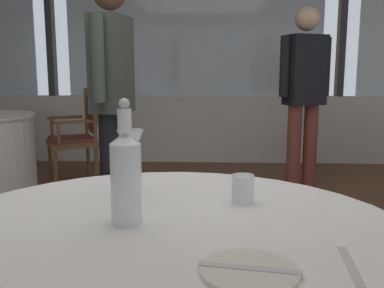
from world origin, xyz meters
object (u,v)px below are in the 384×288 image
at_px(diner_person_0, 304,89).
at_px(diner_person_1, 112,90).
at_px(water_tumbler, 243,189).
at_px(dining_chair_0_0, 80,129).
at_px(water_bottle, 124,175).
at_px(wine_glass, 131,148).
at_px(side_plate, 249,271).

bearing_deg(diner_person_0, diner_person_1, 101.64).
distance_m(water_tumbler, dining_chair_0_0, 3.40).
relative_size(water_bottle, diner_person_0, 0.19).
bearing_deg(water_bottle, dining_chair_0_0, 109.09).
distance_m(water_bottle, wine_glass, 0.27).
distance_m(side_plate, diner_person_0, 3.32).
relative_size(water_tumbler, diner_person_1, 0.05).
distance_m(side_plate, diner_person_1, 2.30).
bearing_deg(wine_glass, side_plate, -58.24).
height_order(dining_chair_0_0, diner_person_0, diner_person_0).
relative_size(side_plate, wine_glass, 0.94).
xyz_separation_m(water_bottle, dining_chair_0_0, (-1.13, 3.26, -0.32)).
relative_size(dining_chair_0_0, diner_person_0, 0.57).
bearing_deg(water_bottle, side_plate, -42.02).
xyz_separation_m(side_plate, water_bottle, (-0.30, 0.27, 0.13)).
xyz_separation_m(dining_chair_0_0, diner_person_1, (0.67, -1.39, 0.46)).
bearing_deg(water_bottle, wine_glass, 97.03).
xyz_separation_m(side_plate, dining_chair_0_0, (-1.43, 3.54, -0.19)).
xyz_separation_m(water_tumbler, diner_person_0, (0.76, 2.75, 0.20)).
height_order(side_plate, wine_glass, wine_glass).
height_order(water_tumbler, diner_person_0, diner_person_0).
height_order(water_bottle, water_tumbler, water_bottle).
height_order(side_plate, dining_chair_0_0, dining_chair_0_0).
xyz_separation_m(side_plate, water_tumbler, (0.02, 0.47, 0.04)).
distance_m(diner_person_0, diner_person_1, 1.88).
relative_size(side_plate, diner_person_0, 0.11).
distance_m(wine_glass, dining_chair_0_0, 3.21).
height_order(water_tumbler, dining_chair_0_0, dining_chair_0_0).
bearing_deg(side_plate, wine_glass, 121.76).
bearing_deg(diner_person_0, wine_glass, 134.33).
xyz_separation_m(water_tumbler, dining_chair_0_0, (-1.45, 3.07, -0.23)).
relative_size(water_bottle, wine_glass, 1.55).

